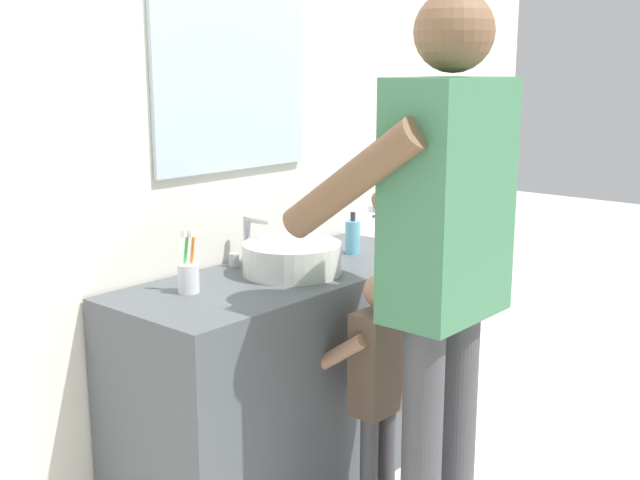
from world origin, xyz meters
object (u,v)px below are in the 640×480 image
Objects in this scene: soap_bottle at (353,237)px; adult_parent at (442,236)px; child_toddler at (377,376)px; toothbrush_cup at (188,276)px.

adult_parent is at bearing -122.45° from soap_bottle.
soap_bottle is 0.19× the size of child_toddler.
adult_parent is at bearing -64.41° from toothbrush_cup.
adult_parent reaches higher than child_toddler.
soap_bottle is (0.78, -0.06, 0.01)m from toothbrush_cup.
child_toddler is (-0.38, -0.41, -0.35)m from soap_bottle.
child_toddler is 0.50× the size of adult_parent.
toothbrush_cup is at bearing 115.59° from adult_parent.
adult_parent is (0.35, -0.73, 0.18)m from toothbrush_cup.
soap_bottle is at bearing 57.55° from adult_parent.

